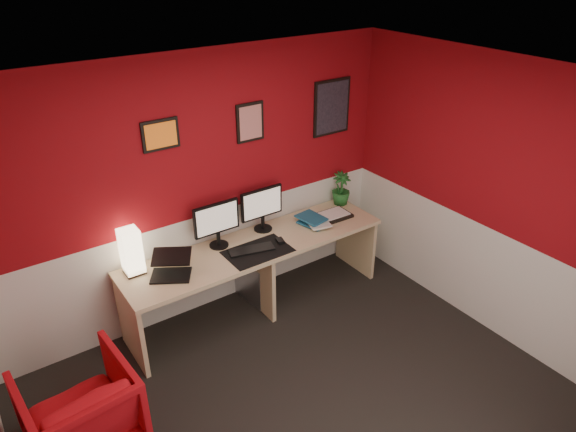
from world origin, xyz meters
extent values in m
cube|color=black|center=(0.00, 0.00, 0.00)|extent=(4.00, 3.50, 0.01)
cube|color=white|center=(0.00, 0.00, 2.50)|extent=(4.00, 3.50, 0.01)
cube|color=maroon|center=(0.00, 1.75, 1.25)|extent=(4.00, 0.01, 2.50)
cube|color=maroon|center=(2.00, 0.00, 1.25)|extent=(0.01, 3.50, 2.50)
cube|color=silver|center=(0.00, 1.75, 0.50)|extent=(4.00, 0.01, 1.00)
cube|color=silver|center=(2.00, 0.00, 0.50)|extent=(0.01, 3.50, 1.00)
cube|color=#D0B785|center=(0.38, 1.41, 0.36)|extent=(2.60, 0.65, 0.73)
cube|color=#FFE5B2|center=(-0.73, 1.60, 0.93)|extent=(0.16, 0.16, 0.40)
cube|color=black|center=(-0.50, 1.37, 0.84)|extent=(0.40, 0.37, 0.22)
cube|color=black|center=(0.07, 1.58, 1.02)|extent=(0.45, 0.06, 0.58)
cube|color=black|center=(0.58, 1.61, 1.02)|extent=(0.45, 0.06, 0.58)
cube|color=black|center=(0.32, 1.28, 0.73)|extent=(0.60, 0.38, 0.01)
cube|color=black|center=(0.28, 1.33, 0.74)|extent=(0.44, 0.24, 0.02)
cube|color=black|center=(0.57, 1.30, 0.75)|extent=(0.08, 0.11, 0.03)
imported|color=#1A5678|center=(0.95, 1.38, 0.74)|extent=(0.27, 0.32, 0.03)
imported|color=silver|center=(0.97, 1.39, 0.77)|extent=(0.28, 0.33, 0.02)
imported|color=#1A5678|center=(0.93, 1.42, 0.79)|extent=(0.24, 0.31, 0.03)
cube|color=black|center=(1.32, 1.42, 0.74)|extent=(0.36, 0.26, 0.03)
imported|color=#19591E|center=(1.57, 1.61, 0.91)|extent=(0.23, 0.23, 0.36)
cube|color=#99999E|center=(0.42, 1.56, 0.23)|extent=(0.25, 0.47, 0.45)
imported|color=#BD070F|center=(-1.50, 0.75, 0.34)|extent=(0.77, 0.79, 0.67)
cube|color=orange|center=(-0.31, 1.74, 1.85)|extent=(0.32, 0.02, 0.26)
cube|color=red|center=(0.55, 1.74, 1.80)|extent=(0.28, 0.02, 0.36)
cube|color=black|center=(1.50, 1.74, 1.78)|extent=(0.44, 0.02, 0.56)
camera|label=1|loc=(-1.78, -2.21, 3.27)|focal=32.47mm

